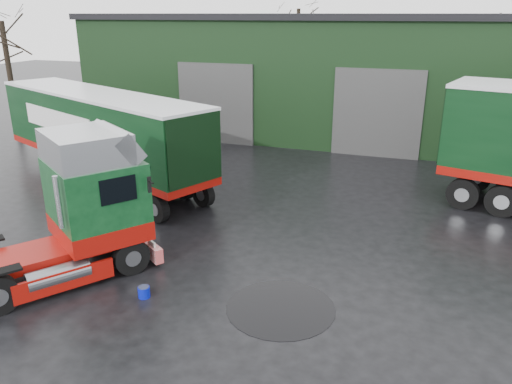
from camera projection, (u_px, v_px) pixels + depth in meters
The scene contains 8 objects.
ground at pixel (215, 301), 11.59m from camera, with size 100.00×100.00×0.00m, color black.
warehouse at pixel (391, 74), 27.68m from camera, with size 32.40×12.40×6.30m.
hero_tractor at pixel (28, 214), 11.83m from camera, with size 2.50×5.89×3.66m, color #0E3D1B, non-canonical shape.
trailer_left at pixel (101, 138), 19.20m from camera, with size 2.34×11.46×3.56m, color silver, non-canonical shape.
wash_bucket at pixel (144, 292), 11.73m from camera, with size 0.28×0.28×0.26m, color #0813B1.
tree_left at pixel (7, 55), 26.08m from camera, with size 4.40×4.40×8.50m, color black, non-canonical shape.
tree_back_a at pixel (298, 35), 38.50m from camera, with size 4.40×4.40×9.50m, color black, non-canonical shape.
puddle_1 at pixel (281, 308), 11.32m from camera, with size 2.50×2.50×0.01m, color black.
Camera 1 is at (4.21, -9.17, 6.32)m, focal length 35.00 mm.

